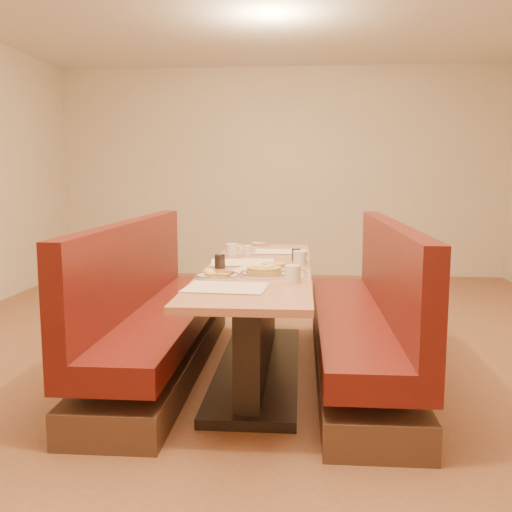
# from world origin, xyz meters

# --- Properties ---
(ground) EXTENTS (8.00, 8.00, 0.00)m
(ground) POSITION_xyz_m (0.00, 0.00, 0.00)
(ground) COLOR #9E6647
(ground) RESTS_ON ground
(room_envelope) EXTENTS (6.04, 8.04, 2.82)m
(room_envelope) POSITION_xyz_m (0.00, 0.00, 1.93)
(room_envelope) COLOR beige
(room_envelope) RESTS_ON ground
(diner_table) EXTENTS (0.70, 2.50, 0.75)m
(diner_table) POSITION_xyz_m (0.00, 0.00, 0.37)
(diner_table) COLOR black
(diner_table) RESTS_ON ground
(booth_left) EXTENTS (0.55, 2.50, 1.05)m
(booth_left) POSITION_xyz_m (-0.73, 0.00, 0.36)
(booth_left) COLOR #4C3326
(booth_left) RESTS_ON ground
(booth_right) EXTENTS (0.55, 2.50, 1.05)m
(booth_right) POSITION_xyz_m (0.73, 0.00, 0.36)
(booth_right) COLOR #4C3326
(booth_right) RESTS_ON ground
(placemat_near_left) EXTENTS (0.47, 0.36, 0.00)m
(placemat_near_left) POSITION_xyz_m (-0.12, -0.77, 0.75)
(placemat_near_left) COLOR #FCE7C5
(placemat_near_left) RESTS_ON diner_table
(placemat_near_right) EXTENTS (0.45, 0.38, 0.00)m
(placemat_near_right) POSITION_xyz_m (0.05, -0.20, 0.75)
(placemat_near_right) COLOR #FCE7C5
(placemat_near_right) RESTS_ON diner_table
(placemat_far_left) EXTENTS (0.49, 0.39, 0.00)m
(placemat_far_left) POSITION_xyz_m (-0.12, 0.15, 0.75)
(placemat_far_left) COLOR #FCE7C5
(placemat_far_left) RESTS_ON diner_table
(placemat_far_right) EXTENTS (0.41, 0.31, 0.00)m
(placemat_far_right) POSITION_xyz_m (0.12, 0.74, 0.75)
(placemat_far_right) COLOR #FCE7C5
(placemat_far_right) RESTS_ON diner_table
(pancake_plate) EXTENTS (0.30, 0.30, 0.07)m
(pancake_plate) POSITION_xyz_m (0.06, -0.37, 0.77)
(pancake_plate) COLOR silver
(pancake_plate) RESTS_ON diner_table
(eggs_plate) EXTENTS (0.27, 0.27, 0.05)m
(eggs_plate) POSITION_xyz_m (-0.22, -0.46, 0.77)
(eggs_plate) COLOR silver
(eggs_plate) RESTS_ON diner_table
(extra_plate_mid) EXTENTS (0.21, 0.21, 0.04)m
(extra_plate_mid) POSITION_xyz_m (0.11, -0.05, 0.76)
(extra_plate_mid) COLOR silver
(extra_plate_mid) RESTS_ON diner_table
(extra_plate_far) EXTENTS (0.20, 0.20, 0.04)m
(extra_plate_far) POSITION_xyz_m (-0.08, 1.10, 0.76)
(extra_plate_far) COLOR silver
(extra_plate_far) RESTS_ON diner_table
(coffee_mug_a) EXTENTS (0.13, 0.09, 0.10)m
(coffee_mug_a) POSITION_xyz_m (0.24, -0.57, 0.80)
(coffee_mug_a) COLOR silver
(coffee_mug_a) RESTS_ON diner_table
(coffee_mug_b) EXTENTS (0.13, 0.09, 0.10)m
(coffee_mug_b) POSITION_xyz_m (-0.23, 0.43, 0.80)
(coffee_mug_b) COLOR silver
(coffee_mug_b) RESTS_ON diner_table
(coffee_mug_c) EXTENTS (0.13, 0.09, 0.10)m
(coffee_mug_c) POSITION_xyz_m (0.28, 0.08, 0.80)
(coffee_mug_c) COLOR silver
(coffee_mug_c) RESTS_ON diner_table
(coffee_mug_d) EXTENTS (0.10, 0.07, 0.08)m
(coffee_mug_d) POSITION_xyz_m (-0.12, 0.52, 0.79)
(coffee_mug_d) COLOR silver
(coffee_mug_d) RESTS_ON diner_table
(soda_tumbler_near) EXTENTS (0.07, 0.07, 0.10)m
(soda_tumbler_near) POSITION_xyz_m (-0.25, -0.10, 0.80)
(soda_tumbler_near) COLOR black
(soda_tumbler_near) RESTS_ON diner_table
(soda_tumbler_mid) EXTENTS (0.06, 0.06, 0.09)m
(soda_tumbler_mid) POSITION_xyz_m (0.25, 0.28, 0.79)
(soda_tumbler_mid) COLOR black
(soda_tumbler_mid) RESTS_ON diner_table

